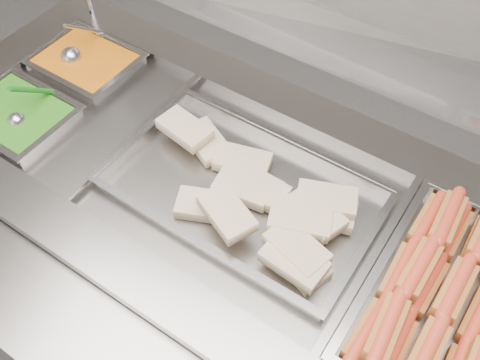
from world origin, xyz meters
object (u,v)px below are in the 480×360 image
(serving_spoon, at_px, (20,115))
(pan_wraps, at_px, (243,193))
(sneeze_guard, at_px, (275,18))
(ladle, at_px, (72,56))
(steam_counter, at_px, (227,262))
(pan_hotdogs, at_px, (447,307))

(serving_spoon, bearing_deg, pan_wraps, -0.26)
(serving_spoon, bearing_deg, sneeze_guard, 18.15)
(ladle, xyz_separation_m, serving_spoon, (0.01, -0.31, 0.00))
(pan_wraps, bearing_deg, steam_counter, 167.22)
(ladle, bearing_deg, pan_hotdogs, -18.48)
(steam_counter, height_order, ladle, ladle)
(sneeze_guard, xyz_separation_m, pan_hotdogs, (0.60, -0.37, -0.43))
(steam_counter, height_order, serving_spoon, serving_spoon)
(pan_hotdogs, relative_size, ladle, 3.27)
(pan_hotdogs, distance_m, pan_wraps, 0.60)
(steam_counter, bearing_deg, serving_spoon, -179.09)
(serving_spoon, bearing_deg, pan_hotdogs, -5.89)
(sneeze_guard, bearing_deg, pan_wraps, -87.44)
(ladle, bearing_deg, sneeze_guard, -5.46)
(sneeze_guard, distance_m, ladle, 0.83)
(steam_counter, distance_m, sneeze_guard, 0.90)
(pan_wraps, xyz_separation_m, ladle, (-0.74, 0.31, 0.04))
(pan_wraps, relative_size, serving_spoon, 4.35)
(steam_counter, xyz_separation_m, pan_hotdogs, (0.65, -0.15, 0.44))
(pan_hotdogs, bearing_deg, steam_counter, 167.22)
(steam_counter, distance_m, pan_hotdogs, 0.79)
(steam_counter, relative_size, pan_hotdogs, 3.30)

